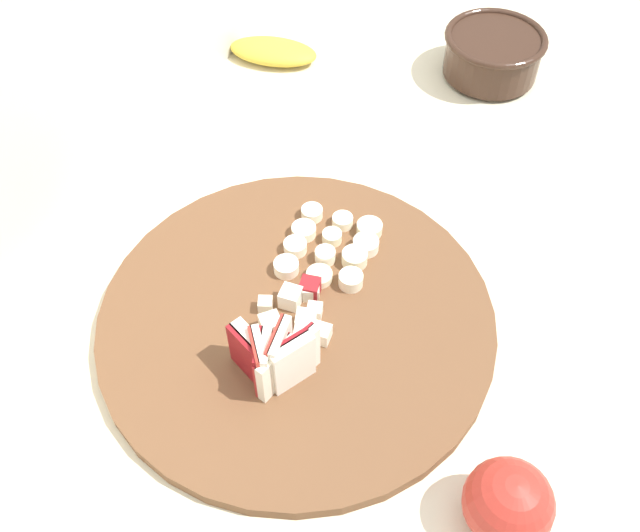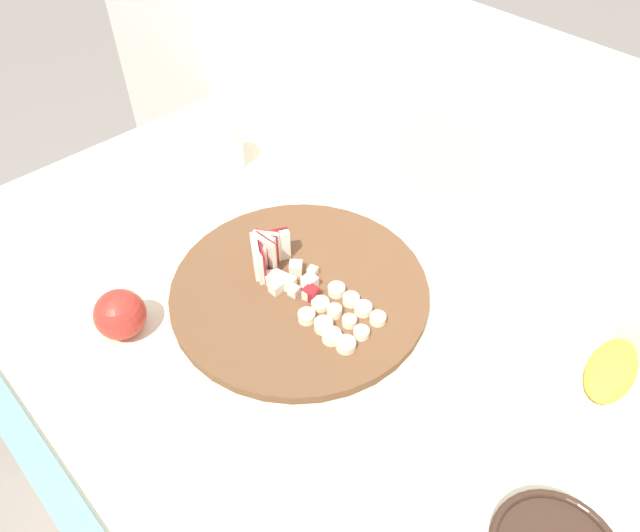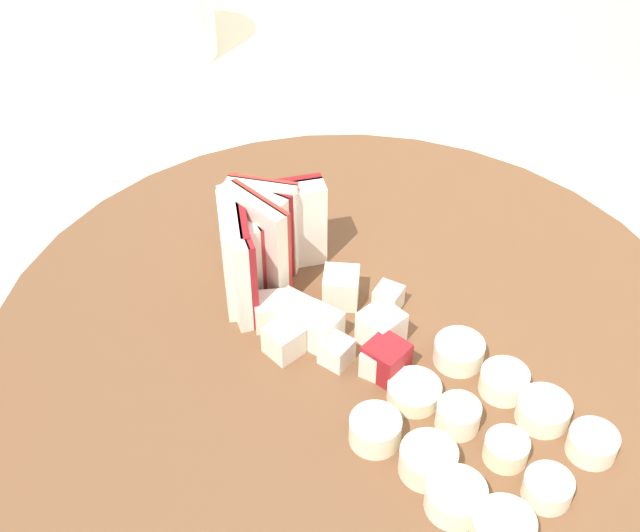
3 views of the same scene
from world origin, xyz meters
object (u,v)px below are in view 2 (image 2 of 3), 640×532
(cutting_board, at_px, (300,290))
(apple_dice_pile, at_px, (294,282))
(banana_peel, at_px, (611,370))
(whole_apple, at_px, (120,314))
(apple_wedge_fan, at_px, (265,252))
(small_jar, at_px, (223,146))
(banana_slice_rows, at_px, (340,318))

(cutting_board, xyz_separation_m, apple_dice_pile, (-0.01, -0.01, 0.02))
(apple_dice_pile, relative_size, banana_peel, 0.72)
(cutting_board, relative_size, whole_apple, 5.39)
(apple_dice_pile, relative_size, whole_apple, 1.22)
(apple_wedge_fan, xyz_separation_m, small_jar, (-0.30, 0.14, -0.00))
(small_jar, bearing_deg, whole_apple, -56.97)
(apple_dice_pile, xyz_separation_m, whole_apple, (-0.12, -0.24, 0.01))
(banana_slice_rows, height_order, banana_peel, banana_slice_rows)
(apple_dice_pile, distance_m, small_jar, 0.39)
(small_jar, bearing_deg, banana_peel, 6.32)
(apple_dice_pile, bearing_deg, apple_wedge_fan, -178.56)
(small_jar, bearing_deg, cutting_board, -19.11)
(banana_peel, height_order, small_jar, small_jar)
(small_jar, xyz_separation_m, whole_apple, (0.25, -0.38, -0.01))
(apple_wedge_fan, height_order, banana_peel, apple_wedge_fan)
(apple_wedge_fan, distance_m, whole_apple, 0.25)
(banana_peel, relative_size, whole_apple, 1.69)
(banana_peel, height_order, whole_apple, whole_apple)
(apple_wedge_fan, height_order, small_jar, small_jar)
(apple_wedge_fan, xyz_separation_m, whole_apple, (-0.05, -0.24, -0.01))
(cutting_board, height_order, small_jar, small_jar)
(banana_peel, bearing_deg, whole_apple, -140.01)
(banana_slice_rows, distance_m, small_jar, 0.49)
(cutting_board, height_order, whole_apple, whole_apple)
(apple_wedge_fan, bearing_deg, small_jar, 155.28)
(apple_dice_pile, bearing_deg, whole_apple, -116.68)
(small_jar, relative_size, whole_apple, 1.17)
(banana_peel, distance_m, whole_apple, 0.73)
(cutting_board, height_order, banana_slice_rows, banana_slice_rows)
(cutting_board, relative_size, apple_wedge_fan, 4.91)
(whole_apple, bearing_deg, small_jar, 123.03)
(apple_wedge_fan, bearing_deg, apple_dice_pile, 1.44)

